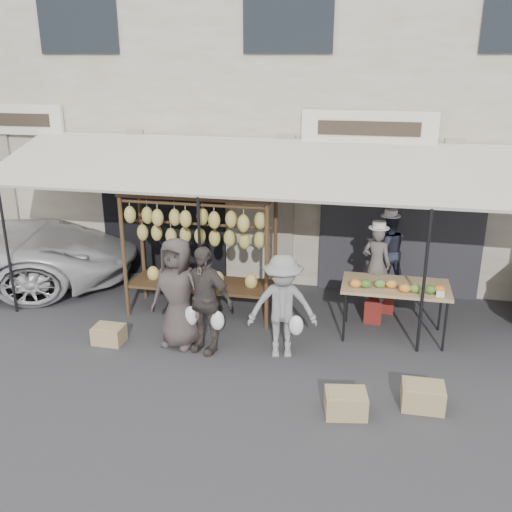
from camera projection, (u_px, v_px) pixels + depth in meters
The scene contains 15 objects.
ground_plane at pixel (245, 371), 8.35m from camera, with size 90.00×90.00×0.00m, color #2D2D30.
shophouse at pixel (308, 89), 13.13m from camera, with size 24.00×6.15×7.30m.
awning at pixel (275, 168), 9.59m from camera, with size 10.00×2.35×2.92m.
banana_rack at pixel (199, 229), 9.70m from camera, with size 2.60×0.90×2.24m.
produce_table at pixel (396, 288), 9.07m from camera, with size 1.70×0.90×1.04m.
vendor_left at pixel (376, 264), 9.57m from camera, with size 0.48×0.31×1.31m, color #5B5350.
vendor_right at pixel (388, 251), 9.97m from camera, with size 0.65×0.51×1.33m, color #262A39.
customer_left at pixel (178, 293), 8.83m from camera, with size 0.87×0.57×1.78m, color #403735.
customer_mid at pixel (204, 300), 8.68m from camera, with size 1.00×0.42×1.71m, color #433B37.
customer_right at pixel (282, 307), 8.54m from camera, with size 1.05×0.60×1.63m, color gray.
stool_left at pixel (373, 310), 9.86m from camera, with size 0.29×0.29×0.41m, color maroon.
stool_right at pixel (384, 298), 10.27m from camera, with size 0.34×0.34×0.47m, color maroon.
crate_near_a at pixel (346, 403), 7.31m from camera, with size 0.53×0.40×0.32m, color tan.
crate_near_b at pixel (423, 396), 7.45m from camera, with size 0.54×0.41×0.33m, color tan.
crate_far at pixel (109, 334), 9.14m from camera, with size 0.48×0.36×0.29m, color tan.
Camera 1 is at (1.69, -7.11, 4.37)m, focal length 40.00 mm.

